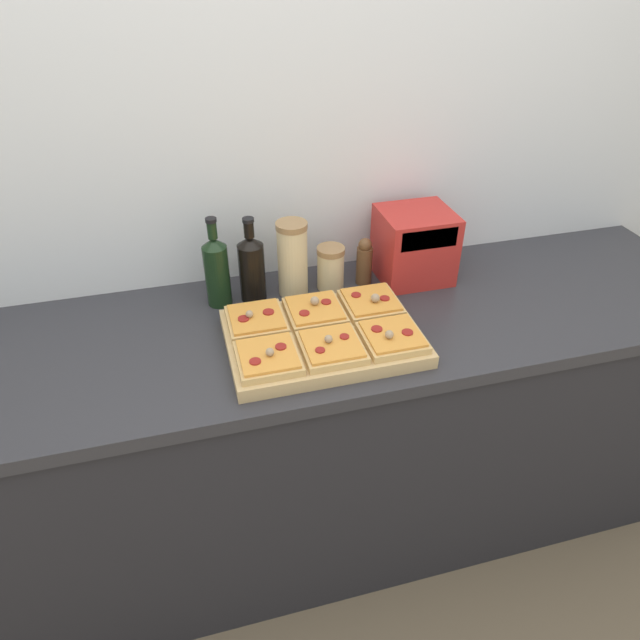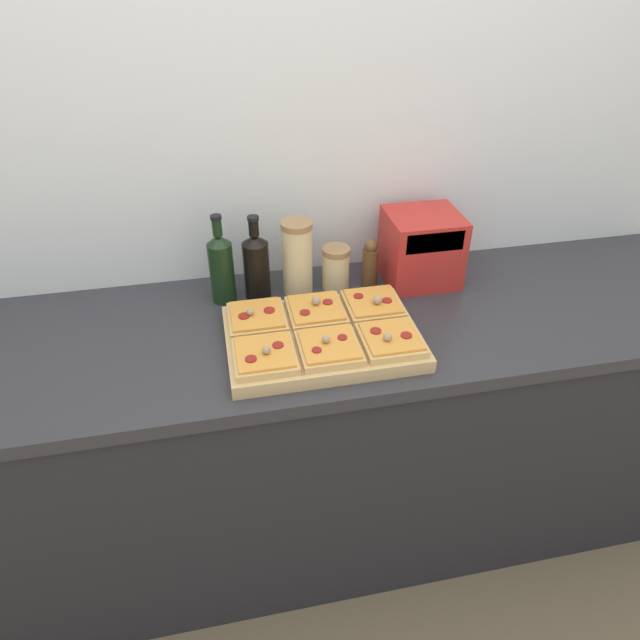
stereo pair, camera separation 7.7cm
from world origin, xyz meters
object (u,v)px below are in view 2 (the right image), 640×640
(cutting_board, at_px, (322,338))
(olive_oil_bottle, at_px, (221,267))
(grain_jar_short, at_px, (336,268))
(grain_jar_tall, at_px, (297,258))
(pepper_mill, at_px, (370,263))
(toaster_oven, at_px, (421,248))
(wine_bottle, at_px, (256,265))

(cutting_board, distance_m, olive_oil_bottle, 0.39)
(olive_oil_bottle, bearing_deg, grain_jar_short, 0.00)
(cutting_board, distance_m, grain_jar_short, 0.30)
(grain_jar_tall, xyz_separation_m, grain_jar_short, (0.12, 0.00, -0.05))
(pepper_mill, xyz_separation_m, toaster_oven, (0.17, -0.00, 0.04))
(grain_jar_short, xyz_separation_m, pepper_mill, (0.11, 0.00, 0.01))
(olive_oil_bottle, distance_m, toaster_oven, 0.62)
(grain_jar_short, relative_size, pepper_mill, 0.90)
(pepper_mill, bearing_deg, grain_jar_tall, -180.00)
(grain_jar_tall, height_order, toaster_oven, grain_jar_tall)
(olive_oil_bottle, bearing_deg, pepper_mill, 0.00)
(pepper_mill, bearing_deg, grain_jar_short, -180.00)
(cutting_board, bearing_deg, wine_bottle, 117.04)
(wine_bottle, relative_size, pepper_mill, 1.70)
(olive_oil_bottle, bearing_deg, grain_jar_tall, 0.00)
(cutting_board, xyz_separation_m, grain_jar_tall, (-0.02, 0.28, 0.10))
(olive_oil_bottle, relative_size, grain_jar_short, 1.99)
(cutting_board, relative_size, wine_bottle, 1.95)
(olive_oil_bottle, distance_m, wine_bottle, 0.10)
(grain_jar_tall, distance_m, pepper_mill, 0.23)
(grain_jar_tall, height_order, grain_jar_short, grain_jar_tall)
(olive_oil_bottle, relative_size, wine_bottle, 1.05)
(pepper_mill, distance_m, toaster_oven, 0.17)
(grain_jar_tall, xyz_separation_m, pepper_mill, (0.23, 0.00, -0.04))
(grain_jar_tall, bearing_deg, grain_jar_short, 0.00)
(olive_oil_bottle, height_order, pepper_mill, olive_oil_bottle)
(wine_bottle, relative_size, grain_jar_short, 1.90)
(pepper_mill, bearing_deg, toaster_oven, -0.30)
(olive_oil_bottle, distance_m, grain_jar_short, 0.35)
(olive_oil_bottle, distance_m, pepper_mill, 0.46)
(olive_oil_bottle, height_order, wine_bottle, olive_oil_bottle)
(toaster_oven, bearing_deg, grain_jar_tall, 179.88)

